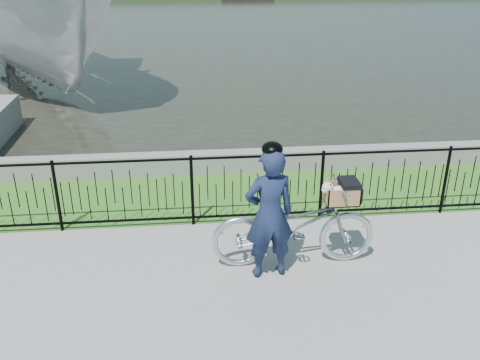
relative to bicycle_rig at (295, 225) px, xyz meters
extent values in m
plane|color=gray|center=(-0.35, -0.40, -0.59)|extent=(120.00, 120.00, 0.00)
cube|color=#366B21|center=(-0.35, 2.20, -0.58)|extent=(60.00, 2.00, 0.01)
plane|color=black|center=(-0.35, 32.60, -0.59)|extent=(120.00, 120.00, 0.00)
cube|color=slate|center=(-0.35, 3.20, -0.39)|extent=(60.00, 0.30, 0.40)
imported|color=silver|center=(-0.01, 0.00, -0.01)|extent=(2.21, 0.77, 1.16)
cube|color=black|center=(0.61, 0.00, 0.31)|extent=(0.38, 0.18, 0.02)
cube|color=olive|center=(0.61, 0.00, 0.32)|extent=(0.43, 0.33, 0.01)
cube|color=olive|center=(0.61, 0.16, 0.43)|extent=(0.43, 0.01, 0.25)
cube|color=olive|center=(0.61, -0.16, 0.43)|extent=(0.43, 0.01, 0.25)
cube|color=olive|center=(0.81, 0.00, 0.43)|extent=(0.02, 0.33, 0.25)
cube|color=olive|center=(0.40, 0.00, 0.43)|extent=(0.01, 0.33, 0.25)
cube|color=black|center=(0.70, 0.00, 0.59)|extent=(0.24, 0.34, 0.06)
cube|color=black|center=(0.83, 0.00, 0.46)|extent=(0.02, 0.34, 0.20)
ellipsoid|color=silver|center=(0.59, 0.00, 0.44)|extent=(0.31, 0.22, 0.20)
sphere|color=silver|center=(0.41, -0.02, 0.54)|extent=(0.15, 0.15, 0.15)
sphere|color=silver|center=(0.36, -0.04, 0.51)|extent=(0.07, 0.07, 0.07)
sphere|color=black|center=(0.33, -0.05, 0.50)|extent=(0.02, 0.02, 0.02)
cone|color=brown|center=(0.41, 0.04, 0.60)|extent=(0.06, 0.08, 0.08)
cone|color=brown|center=(0.43, -0.06, 0.60)|extent=(0.06, 0.08, 0.08)
imported|color=#17203F|center=(-0.38, -0.24, 0.30)|extent=(0.71, 0.52, 1.78)
ellipsoid|color=black|center=(-0.38, -0.24, 1.17)|extent=(0.26, 0.29, 0.18)
imported|color=#B8B7B8|center=(-5.79, 10.23, 1.42)|extent=(8.49, 11.01, 4.02)
camera|label=1|loc=(-1.33, -6.14, 3.50)|focal=40.00mm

